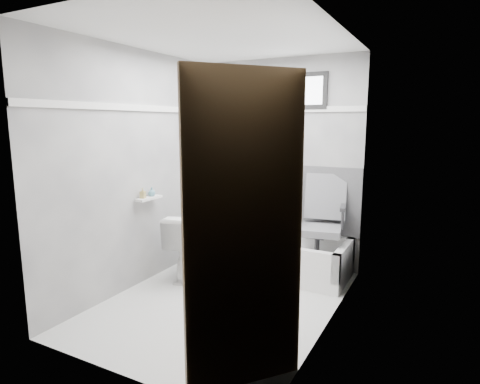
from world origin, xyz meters
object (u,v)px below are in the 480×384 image
Objects in this scene: bathtub at (280,255)px; door at (262,255)px; soap_bottle_a at (143,193)px; soap_bottle_b at (152,192)px; toilet at (192,245)px; office_chair at (318,222)px.

door is (0.78, -2.21, 0.79)m from bathtub.
soap_bottle_b is (0.00, 0.14, -0.01)m from soap_bottle_a.
toilet is at bearing 50.35° from soap_bottle_a.
bathtub is at bearing 34.49° from soap_bottle_b.
soap_bottle_a is (-1.55, -0.98, 0.34)m from office_chair.
soap_bottle_b reaches higher than bathtub.
bathtub is 0.99m from toilet.
bathtub is 0.58m from office_chair.
office_chair reaches higher than soap_bottle_a.
door is (1.60, -1.67, 0.65)m from toilet.
door is at bearing -36.58° from soap_bottle_b.
soap_bottle_a is at bearing 146.21° from door.
door reaches higher than toilet.
soap_bottle_b is at bearing -145.51° from bathtub.
office_chair is at bearing 28.30° from soap_bottle_b.
soap_bottle_a is at bearing 38.82° from toilet.
toilet is at bearing 133.76° from door.
toilet is at bearing -146.78° from bathtub.
office_chair is 1.40× the size of toilet.
soap_bottle_b is (-1.55, -0.84, 0.34)m from office_chair.
door reaches higher than soap_bottle_a.
office_chair is at bearing 32.16° from soap_bottle_a.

